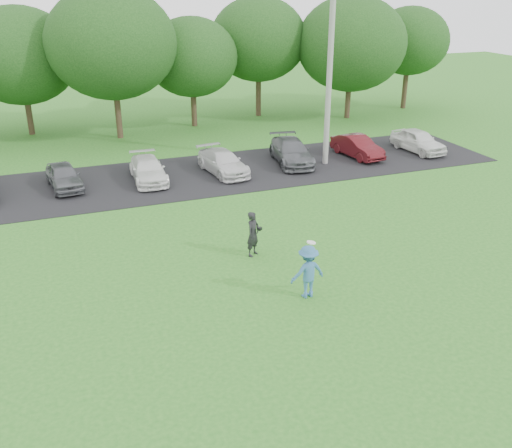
# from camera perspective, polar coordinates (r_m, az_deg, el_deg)

# --- Properties ---
(ground) EXTENTS (100.00, 100.00, 0.00)m
(ground) POSITION_cam_1_polar(r_m,az_deg,el_deg) (16.81, 4.23, -8.52)
(ground) COLOR #256A1E
(ground) RESTS_ON ground
(parking_lot) EXTENTS (32.00, 6.50, 0.03)m
(parking_lot) POSITION_cam_1_polar(r_m,az_deg,el_deg) (28.05, -6.84, 4.78)
(parking_lot) COLOR black
(parking_lot) RESTS_ON ground
(utility_pole) EXTENTS (0.28, 0.28, 9.81)m
(utility_pole) POSITION_cam_1_polar(r_m,az_deg,el_deg) (28.99, 7.39, 15.31)
(utility_pole) COLOR gray
(utility_pole) RESTS_ON ground
(frisbee_player) EXTENTS (1.11, 0.68, 1.91)m
(frisbee_player) POSITION_cam_1_polar(r_m,az_deg,el_deg) (17.08, 5.21, -4.76)
(frisbee_player) COLOR teal
(frisbee_player) RESTS_ON ground
(camera_bystander) EXTENTS (0.70, 0.66, 1.61)m
(camera_bystander) POSITION_cam_1_polar(r_m,az_deg,el_deg) (19.54, -0.29, -1.00)
(camera_bystander) COLOR black
(camera_bystander) RESTS_ON ground
(parked_cars) EXTENTS (27.74, 4.53, 1.21)m
(parked_cars) POSITION_cam_1_polar(r_m,az_deg,el_deg) (27.99, -6.23, 6.03)
(parked_cars) COLOR black
(parked_cars) RESTS_ON parking_lot
(tree_row) EXTENTS (42.39, 9.85, 8.64)m
(tree_row) POSITION_cam_1_polar(r_m,az_deg,el_deg) (36.69, -8.74, 16.89)
(tree_row) COLOR #38281C
(tree_row) RESTS_ON ground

